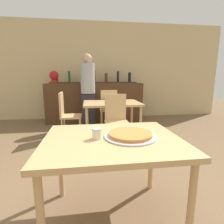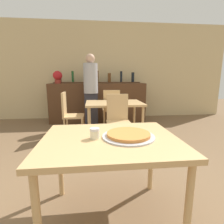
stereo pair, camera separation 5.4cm
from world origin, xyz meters
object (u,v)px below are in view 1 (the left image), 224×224
object	(u,v)px
chair_far_side_back	(109,107)
chair_far_side_left	(67,112)
person_standing	(88,88)
cheese_shaker	(97,133)
pizza_tray	(130,135)
potted_plant	(54,76)
chair_far_side_front	(116,117)

from	to	relation	value
chair_far_side_back	chair_far_side_left	distance (m)	1.07
chair_far_side_back	person_standing	distance (m)	0.67
person_standing	cheese_shaker	bearing A→B (deg)	-88.92
pizza_tray	potted_plant	distance (m)	3.73
chair_far_side_left	person_standing	bearing A→B (deg)	-29.05
chair_far_side_back	cheese_shaker	world-z (taller)	chair_far_side_back
cheese_shaker	person_standing	distance (m)	2.98
chair_far_side_back	potted_plant	world-z (taller)	potted_plant
pizza_tray	potted_plant	xyz separation A→B (m)	(-1.20, 3.50, 0.48)
cheese_shaker	chair_far_side_front	bearing A→B (deg)	75.52
chair_far_side_left	chair_far_side_back	bearing A→B (deg)	-57.45
chair_far_side_back	chair_far_side_left	world-z (taller)	same
chair_far_side_back	person_standing	xyz separation A→B (m)	(-0.48, 0.20, 0.43)
chair_far_side_front	potted_plant	size ratio (longest dim) A/B	2.84
chair_far_side_front	chair_far_side_back	xyz separation A→B (m)	(0.00, 1.16, 0.00)
chair_far_side_back	pizza_tray	size ratio (longest dim) A/B	2.19
cheese_shaker	person_standing	bearing A→B (deg)	91.08
chair_far_side_back	potted_plant	bearing A→B (deg)	-28.33
pizza_tray	cheese_shaker	size ratio (longest dim) A/B	4.99
chair_far_side_front	pizza_tray	size ratio (longest dim) A/B	2.19
chair_far_side_left	person_standing	size ratio (longest dim) A/B	0.53
chair_far_side_left	potted_plant	size ratio (longest dim) A/B	2.84
person_standing	potted_plant	world-z (taller)	person_standing
cheese_shaker	potted_plant	distance (m)	3.66
chair_far_side_back	cheese_shaker	bearing A→B (deg)	81.42
pizza_tray	chair_far_side_front	bearing A→B (deg)	84.74
chair_far_side_back	pizza_tray	bearing A→B (deg)	86.92
pizza_tray	person_standing	distance (m)	3.00
pizza_tray	cheese_shaker	world-z (taller)	cheese_shaker
cheese_shaker	potted_plant	world-z (taller)	potted_plant
chair_far_side_back	pizza_tray	distance (m)	2.79
chair_far_side_front	cheese_shaker	bearing A→B (deg)	-104.48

